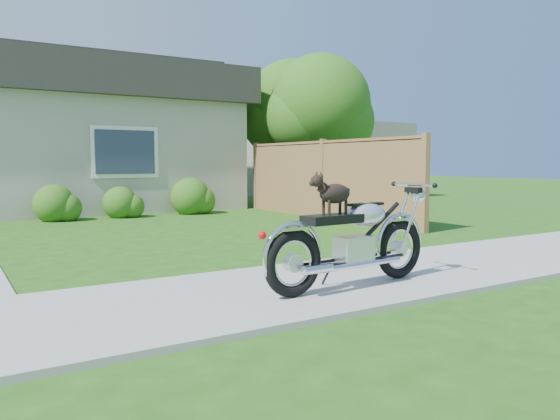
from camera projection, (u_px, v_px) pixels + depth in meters
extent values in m
plane|color=#235114|center=(140.00, 311.00, 4.96)|extent=(80.00, 80.00, 0.00)
cube|color=#9E9B93|center=(140.00, 309.00, 4.96)|extent=(24.00, 2.20, 0.04)
cube|color=#A9A498|center=(3.00, 157.00, 14.97)|extent=(12.00, 6.00, 3.00)
cube|color=#2D3847|center=(125.00, 152.00, 13.72)|extent=(1.70, 0.05, 1.30)
cube|color=olive|center=(323.00, 181.00, 13.07)|extent=(0.08, 6.50, 1.80)
cube|color=olive|center=(256.00, 176.00, 15.81)|extent=(0.12, 0.12, 1.90)
cube|color=olive|center=(323.00, 179.00, 13.06)|extent=(0.12, 0.12, 1.90)
cube|color=olive|center=(425.00, 183.00, 10.31)|extent=(0.12, 0.12, 1.90)
cube|color=olive|center=(323.00, 142.00, 12.98)|extent=(0.08, 6.50, 0.08)
cylinder|color=#3D2B1C|center=(320.00, 166.00, 16.08)|extent=(0.28, 0.28, 2.45)
sphere|color=#316019|center=(320.00, 104.00, 15.92)|extent=(2.93, 2.93, 2.93)
sphere|color=#316019|center=(337.00, 121.00, 15.92)|extent=(2.15, 2.15, 2.15)
cylinder|color=#3D2B1C|center=(292.00, 165.00, 17.56)|extent=(0.28, 0.28, 2.50)
sphere|color=#316019|center=(292.00, 107.00, 17.40)|extent=(3.00, 3.00, 3.00)
sphere|color=#316019|center=(308.00, 123.00, 17.40)|extent=(2.20, 2.20, 2.20)
sphere|color=#316019|center=(190.00, 197.00, 14.24)|extent=(1.03, 1.03, 1.03)
sphere|color=#316019|center=(120.00, 203.00, 13.28)|extent=(0.83, 0.83, 0.83)
sphere|color=#316019|center=(54.00, 204.00, 12.48)|extent=(0.92, 0.92, 0.92)
imported|color=#37681C|center=(57.00, 205.00, 12.57)|extent=(0.58, 0.58, 0.74)
torus|color=black|center=(399.00, 249.00, 6.16)|extent=(0.68, 0.15, 0.67)
torus|color=black|center=(293.00, 263.00, 5.29)|extent=(0.68, 0.15, 0.67)
cube|color=silver|center=(354.00, 250.00, 5.75)|extent=(0.41, 0.26, 0.30)
ellipsoid|color=silver|center=(366.00, 214.00, 5.81)|extent=(0.53, 0.32, 0.26)
cube|color=black|center=(332.00, 219.00, 5.54)|extent=(0.67, 0.30, 0.09)
cube|color=silver|center=(400.00, 219.00, 6.13)|extent=(0.31, 0.16, 0.03)
cube|color=silver|center=(293.00, 228.00, 5.26)|extent=(0.31, 0.16, 0.03)
cylinder|color=silver|center=(414.00, 185.00, 6.22)|extent=(0.07, 0.60, 0.03)
sphere|color=silver|center=(418.00, 195.00, 6.28)|extent=(0.18, 0.18, 0.17)
cylinder|color=silver|center=(362.00, 264.00, 5.65)|extent=(1.10, 0.13, 0.06)
ellipsoid|color=black|center=(335.00, 194.00, 5.54)|extent=(0.39, 0.20, 0.20)
sphere|color=black|center=(317.00, 181.00, 5.39)|extent=(0.13, 0.13, 0.12)
cylinder|color=black|center=(323.00, 207.00, 5.52)|extent=(0.03, 0.03, 0.16)
cylinder|color=black|center=(329.00, 208.00, 5.45)|extent=(0.03, 0.03, 0.16)
cylinder|color=black|center=(340.00, 206.00, 5.65)|extent=(0.03, 0.03, 0.16)
cylinder|color=black|center=(346.00, 207.00, 5.58)|extent=(0.03, 0.03, 0.16)
torus|color=#A52E2C|center=(321.00, 186.00, 5.42)|extent=(0.07, 0.11, 0.10)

